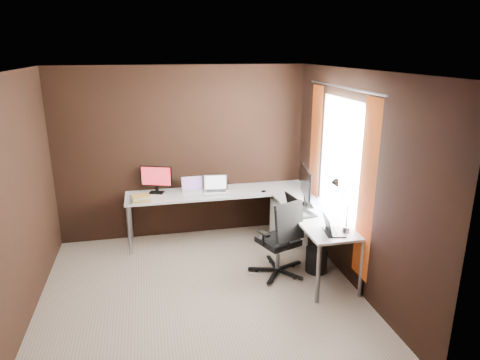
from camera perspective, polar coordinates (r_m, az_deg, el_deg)
The scene contains 15 objects.
room at distance 4.66m, azimuth -1.51°, elevation -0.79°, with size 3.60×3.60×2.50m.
desk at distance 5.86m, azimuth 1.53°, elevation -3.17°, with size 2.65×2.25×0.73m.
drawer_pedestal at distance 6.25m, azimuth 6.50°, elevation -5.65°, with size 0.42×0.50×0.60m, color white.
monitor_left at distance 6.18m, azimuth -11.11°, elevation 0.28°, with size 0.43×0.20×0.39m.
monitor_right at distance 5.61m, azimuth 8.78°, elevation -0.60°, with size 0.20×0.62×0.51m.
laptop_white at distance 6.21m, azimuth -6.31°, elevation -1.13°, with size 0.31×0.23×0.21m.
laptop_silver at distance 6.17m, azimuth -3.28°, elevation -1.12°, with size 0.38×0.30×0.24m.
laptop_black_big at distance 5.40m, azimuth 7.77°, elevation -3.94°, with size 0.33×0.42×0.25m.
laptop_black_small at distance 4.93m, azimuth 12.11°, elevation -6.41°, with size 0.25×0.32×0.20m.
book_stack at distance 5.94m, azimuth -13.10°, elevation -2.40°, with size 0.29×0.25×0.08m.
mouse_left at distance 5.94m, azimuth -12.91°, elevation -2.62°, with size 0.09×0.06×0.04m, color black.
mouse_corner at distance 6.16m, azimuth 3.18°, elevation -1.51°, with size 0.08×0.05×0.03m, color black.
desk_lamp at distance 4.90m, azimuth 13.22°, elevation -2.44°, with size 0.19×0.23×0.60m.
office_chair at distance 5.40m, azimuth 5.30°, elevation -9.60°, with size 0.55×0.59×0.99m.
wastebasket at distance 5.58m, azimuth 10.16°, elevation -10.40°, with size 0.27×0.27×0.32m, color black.
Camera 1 is at (-0.50, -4.29, 2.71)m, focal length 32.00 mm.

